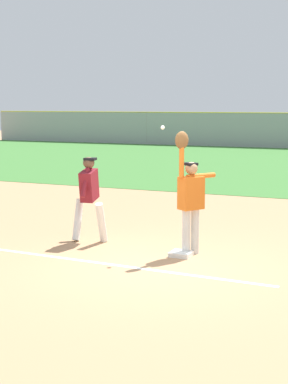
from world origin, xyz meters
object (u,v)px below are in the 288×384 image
(fielder, at_px, (190,195))
(runner, at_px, (89,193))
(parked_car_silver, at_px, (257,134))
(baseball, at_px, (163,128))
(first_base, at_px, (181,254))

(fielder, distance_m, runner, 2.19)
(fielder, distance_m, parked_car_silver, 30.75)
(baseball, distance_m, parked_car_silver, 30.75)
(baseball, bearing_deg, first_base, -17.05)
(fielder, xyz_separation_m, runner, (-2.19, 0.16, -0.12))
(fielder, bearing_deg, baseball, 40.69)
(fielder, height_order, runner, fielder)
(fielder, xyz_separation_m, baseball, (-0.53, -0.05, 1.21))
(baseball, height_order, parked_car_silver, baseball)
(fielder, bearing_deg, parked_car_silver, -45.00)
(first_base, relative_size, parked_car_silver, 0.09)
(parked_car_silver, bearing_deg, first_base, -82.11)
(fielder, bearing_deg, runner, 30.56)
(fielder, relative_size, parked_car_silver, 0.51)
(fielder, height_order, parked_car_silver, fielder)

